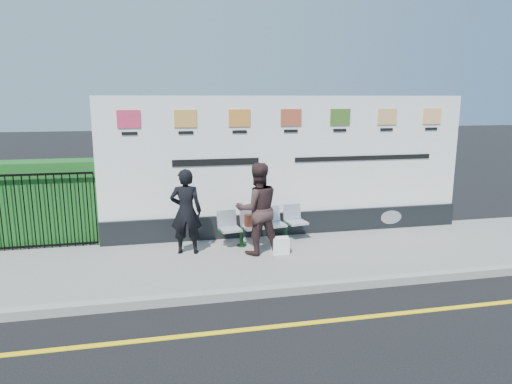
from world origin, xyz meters
TOP-DOWN VIEW (x-y plane):
  - ground at (0.00, 0.00)m, footprint 80.00×80.00m
  - pavement at (0.00, 2.50)m, footprint 14.00×3.00m
  - kerb at (0.00, 1.00)m, footprint 14.00×0.18m
  - yellow_line at (0.00, 0.00)m, footprint 14.00×0.10m
  - billboard at (0.50, 3.85)m, footprint 8.00×0.30m
  - hedge at (-4.58, 4.30)m, footprint 2.35×0.70m
  - railing at (-4.58, 3.85)m, footprint 2.05×0.06m
  - bench at (-0.20, 3.24)m, footprint 1.92×0.78m
  - woman_left at (-1.79, 2.98)m, footprint 0.66×0.49m
  - woman_right at (-0.46, 2.68)m, footprint 0.92×0.75m
  - handbag_brown at (-0.44, 3.21)m, footprint 0.34×0.21m
  - carrier_bag_white at (-0.03, 2.56)m, footprint 0.32×0.19m

SIDE VIEW (x-z plane):
  - ground at x=0.00m, z-range 0.00..0.00m
  - yellow_line at x=0.00m, z-range 0.00..0.01m
  - pavement at x=0.00m, z-range 0.00..0.12m
  - kerb at x=0.00m, z-range 0.00..0.14m
  - carrier_bag_white at x=-0.03m, z-range 0.12..0.44m
  - bench at x=-0.20m, z-range 0.12..0.52m
  - handbag_brown at x=-0.44m, z-range 0.52..0.77m
  - railing at x=-4.58m, z-range 0.12..1.66m
  - woman_left at x=-1.79m, z-range 0.12..1.77m
  - hedge at x=-4.58m, z-range 0.12..1.82m
  - woman_right at x=-0.46m, z-range 0.12..1.89m
  - billboard at x=0.50m, z-range -0.08..2.92m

